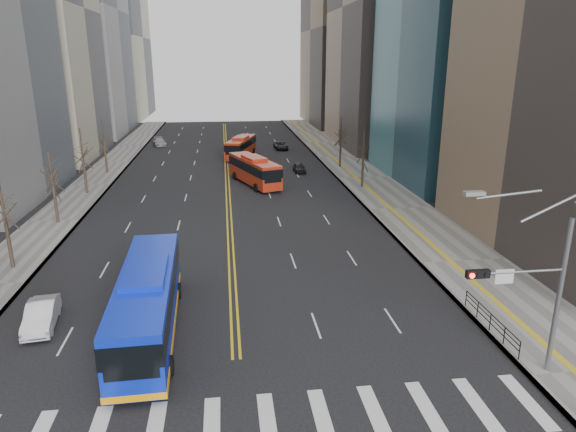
% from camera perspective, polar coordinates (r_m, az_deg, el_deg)
% --- Properties ---
extents(ground, '(220.00, 220.00, 0.00)m').
position_cam_1_polar(ground, '(23.53, -5.36, -22.16)').
color(ground, black).
extents(sidewalk_right, '(7.00, 130.00, 0.15)m').
position_cam_1_polar(sidewalk_right, '(67.32, 8.34, 4.25)').
color(sidewalk_right, slate).
rests_on(sidewalk_right, ground).
extents(sidewalk_left, '(5.00, 130.00, 0.15)m').
position_cam_1_polar(sidewalk_left, '(66.95, -21.04, 3.21)').
color(sidewalk_left, slate).
rests_on(sidewalk_left, ground).
extents(crosswalk, '(26.70, 4.00, 0.01)m').
position_cam_1_polar(crosswalk, '(23.53, -5.36, -22.15)').
color(crosswalk, silver).
rests_on(crosswalk, ground).
extents(centerline, '(0.55, 100.00, 0.01)m').
position_cam_1_polar(centerline, '(74.72, -6.85, 5.53)').
color(centerline, gold).
rests_on(centerline, ground).
extents(signal_mast, '(5.37, 0.37, 9.39)m').
position_cam_1_polar(signal_mast, '(26.56, 25.55, -6.81)').
color(signal_mast, slate).
rests_on(signal_mast, ground).
extents(pedestrian_railing, '(0.06, 6.06, 1.02)m').
position_cam_1_polar(pedestrian_railing, '(31.55, 21.58, -10.61)').
color(pedestrian_railing, black).
rests_on(pedestrian_railing, sidewalk_right).
extents(street_trees, '(35.20, 47.20, 7.60)m').
position_cam_1_polar(street_trees, '(54.17, -14.46, 5.95)').
color(street_trees, '#30261D').
rests_on(street_trees, ground).
extents(blue_bus, '(3.40, 13.53, 3.88)m').
position_cam_1_polar(blue_bus, '(29.86, -15.35, -8.99)').
color(blue_bus, '#0D28CE').
rests_on(blue_bus, ground).
extents(red_bus_near, '(5.99, 11.22, 3.49)m').
position_cam_1_polar(red_bus_near, '(62.94, -3.77, 5.24)').
color(red_bus_near, '#B22913').
rests_on(red_bus_near, ground).
extents(red_bus_far, '(5.31, 10.53, 3.29)m').
position_cam_1_polar(red_bus_far, '(80.83, -5.24, 7.78)').
color(red_bus_far, '#B22913').
rests_on(red_bus_far, ground).
extents(car_white, '(2.11, 4.55, 1.44)m').
position_cam_1_polar(car_white, '(33.24, -25.73, -9.90)').
color(car_white, silver).
rests_on(car_white, ground).
extents(car_dark_mid, '(1.50, 3.62, 1.23)m').
position_cam_1_polar(car_dark_mid, '(70.10, 1.25, 5.39)').
color(car_dark_mid, black).
rests_on(car_dark_mid, ground).
extents(car_silver, '(3.04, 5.07, 1.38)m').
position_cam_1_polar(car_silver, '(94.54, -14.11, 7.99)').
color(car_silver, '#97989C').
rests_on(car_silver, ground).
extents(car_dark_far, '(2.28, 4.62, 1.26)m').
position_cam_1_polar(car_dark_far, '(88.09, -0.80, 7.83)').
color(car_dark_far, black).
rests_on(car_dark_far, ground).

